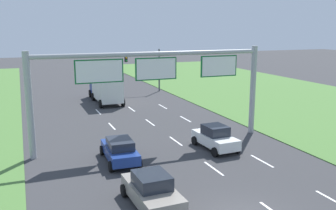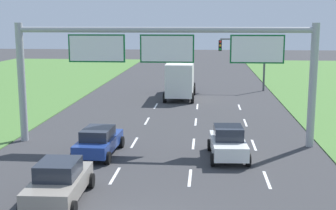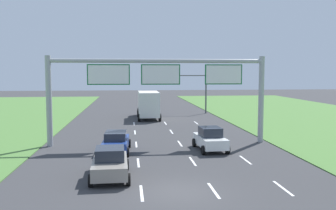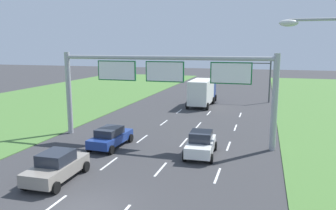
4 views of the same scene
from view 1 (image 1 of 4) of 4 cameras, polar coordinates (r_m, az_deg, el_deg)
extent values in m
cube|color=white|center=(21.92, -1.24, -10.87)|extent=(0.14, 2.40, 0.01)
cube|color=white|center=(27.27, -5.65, -6.29)|extent=(0.14, 2.40, 0.01)
cube|color=white|center=(32.85, -8.55, -3.21)|extent=(0.14, 2.40, 0.01)
cube|color=white|center=(38.56, -10.59, -1.03)|extent=(0.14, 2.40, 0.01)
cube|color=white|center=(23.27, 6.98, -9.57)|extent=(0.14, 2.40, 0.01)
cube|color=white|center=(28.37, 1.18, -5.50)|extent=(0.14, 2.40, 0.01)
cube|color=white|center=(33.77, -2.76, -2.67)|extent=(0.14, 2.40, 0.01)
cube|color=white|center=(39.35, -5.58, -0.62)|extent=(0.14, 2.40, 0.01)
cube|color=white|center=(20.87, 23.95, -13.16)|extent=(0.14, 2.40, 0.01)
cube|color=white|center=(25.04, 14.12, -8.27)|extent=(0.14, 2.40, 0.01)
cube|color=white|center=(29.85, 7.41, -4.72)|extent=(0.14, 2.40, 0.01)
cube|color=white|center=(35.02, 2.67, -2.14)|extent=(0.14, 2.40, 0.01)
cube|color=white|center=(40.42, -0.81, -0.23)|extent=(0.14, 2.40, 0.01)
cube|color=navy|center=(24.27, -7.37, -7.07)|extent=(1.90, 4.31, 0.63)
cube|color=#232833|center=(23.93, -7.33, -5.86)|extent=(1.55, 2.16, 0.55)
cylinder|color=black|center=(25.69, -10.03, -6.82)|extent=(0.25, 0.65, 0.64)
cylinder|color=black|center=(26.01, -6.16, -6.48)|extent=(0.25, 0.65, 0.64)
cylinder|color=black|center=(22.78, -8.72, -9.26)|extent=(0.25, 0.65, 0.64)
cylinder|color=black|center=(23.13, -4.37, -8.81)|extent=(0.25, 0.65, 0.64)
cube|color=white|center=(26.62, 7.21, -5.26)|extent=(1.91, 4.00, 0.71)
cube|color=#232833|center=(26.44, 7.22, -3.82)|extent=(1.54, 1.77, 0.67)
cylinder|color=black|center=(27.46, 4.08, -5.44)|extent=(0.25, 0.65, 0.64)
cylinder|color=black|center=(28.31, 7.20, -4.97)|extent=(0.25, 0.65, 0.64)
cylinder|color=black|center=(25.16, 7.17, -7.14)|extent=(0.25, 0.65, 0.64)
cylinder|color=black|center=(26.08, 10.46, -6.56)|extent=(0.25, 0.65, 0.64)
cube|color=gray|center=(18.37, -2.47, -13.30)|extent=(1.94, 4.25, 0.69)
cube|color=#232833|center=(18.09, -2.49, -11.38)|extent=(1.58, 1.88, 0.64)
cylinder|color=black|center=(19.59, -6.74, -12.82)|extent=(0.24, 0.65, 0.64)
cylinder|color=black|center=(20.14, -1.50, -12.02)|extent=(0.24, 0.65, 0.64)
cube|color=navy|center=(46.29, -10.32, 3.07)|extent=(2.21, 2.11, 2.20)
cube|color=silver|center=(42.32, -9.28, 2.77)|extent=(2.39, 5.70, 2.89)
cylinder|color=black|center=(46.76, -11.75, 1.74)|extent=(0.28, 0.90, 0.90)
cylinder|color=black|center=(47.18, -9.04, 1.93)|extent=(0.28, 0.90, 0.90)
cylinder|color=black|center=(44.51, -11.35, 1.25)|extent=(0.28, 0.90, 0.90)
cylinder|color=black|center=(44.98, -8.31, 1.47)|extent=(0.28, 0.90, 0.90)
cylinder|color=black|center=(40.18, -10.22, 0.16)|extent=(0.28, 0.90, 0.90)
cylinder|color=black|center=(40.69, -6.88, 0.41)|extent=(0.28, 0.90, 0.90)
cylinder|color=#9EA0A5|center=(25.42, -20.35, -0.17)|extent=(0.44, 0.44, 7.00)
cylinder|color=#9EA0A5|center=(30.66, 12.79, 2.23)|extent=(0.44, 0.44, 7.00)
cylinder|color=#9EA0A5|center=(26.48, -2.25, 7.80)|extent=(16.80, 0.32, 0.32)
cube|color=#0C5B28|center=(25.57, -10.43, 5.09)|extent=(3.28, 0.12, 1.60)
cube|color=white|center=(25.50, -10.40, 5.07)|extent=(3.12, 0.01, 1.44)
cube|color=#0C5B28|center=(26.64, -1.82, 5.54)|extent=(3.07, 0.12, 1.60)
cube|color=white|center=(26.58, -1.77, 5.53)|extent=(2.91, 0.01, 1.44)
cube|color=#0C5B28|center=(28.73, 7.75, 5.90)|extent=(3.01, 0.12, 1.60)
cube|color=white|center=(28.68, 7.81, 5.89)|extent=(2.85, 0.01, 1.44)
cylinder|color=#47494F|center=(49.76, -1.36, 5.32)|extent=(0.20, 0.20, 5.60)
cylinder|color=#47494F|center=(48.81, -3.87, 8.06)|extent=(4.50, 0.14, 0.14)
cube|color=black|center=(48.22, -6.43, 7.19)|extent=(0.32, 0.36, 1.10)
sphere|color=red|center=(47.99, -6.38, 7.61)|extent=(0.22, 0.22, 0.22)
sphere|color=orange|center=(48.02, -6.37, 7.17)|extent=(0.22, 0.22, 0.22)
sphere|color=green|center=(48.05, -6.35, 6.73)|extent=(0.22, 0.22, 0.22)
camera|label=2|loc=(11.34, 75.52, -3.87)|focal=50.00mm
camera|label=3|loc=(8.26, 98.59, -21.51)|focal=40.00mm
camera|label=4|loc=(16.40, 65.67, 1.34)|focal=35.00mm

